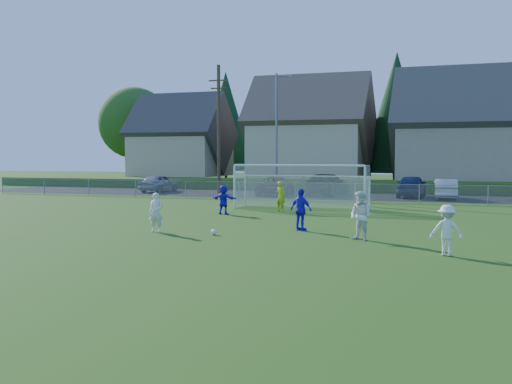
% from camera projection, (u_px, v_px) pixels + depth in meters
% --- Properties ---
extents(ground, '(160.00, 160.00, 0.00)m').
position_uv_depth(ground, '(173.00, 252.00, 18.36)').
color(ground, '#193D0C').
rests_on(ground, ground).
extents(asphalt_lot, '(60.00, 60.00, 0.00)m').
position_uv_depth(asphalt_lot, '(340.00, 196.00, 44.36)').
color(asphalt_lot, black).
rests_on(asphalt_lot, ground).
extents(grass_embankment, '(70.00, 6.00, 0.80)m').
position_uv_depth(grass_embankment, '(357.00, 185.00, 51.43)').
color(grass_embankment, '#1E420F').
rests_on(grass_embankment, ground).
extents(soccer_ball, '(0.22, 0.22, 0.22)m').
position_uv_depth(soccer_ball, '(214.00, 232.00, 22.35)').
color(soccer_ball, white).
rests_on(soccer_ball, ground).
extents(player_white_a, '(0.62, 0.46, 1.54)m').
position_uv_depth(player_white_a, '(156.00, 212.00, 23.21)').
color(player_white_a, white).
rests_on(player_white_a, ground).
extents(player_white_b, '(1.06, 1.00, 1.73)m').
position_uv_depth(player_white_b, '(361.00, 216.00, 20.90)').
color(player_white_b, white).
rests_on(player_white_b, ground).
extents(player_white_c, '(0.99, 0.59, 1.52)m').
position_uv_depth(player_white_c, '(447.00, 230.00, 17.74)').
color(player_white_c, white).
rests_on(player_white_c, ground).
extents(player_blue_a, '(1.05, 0.73, 1.66)m').
position_uv_depth(player_blue_a, '(301.00, 210.00, 23.67)').
color(player_blue_a, '#2215CB').
rests_on(player_blue_a, ground).
extents(player_blue_b, '(1.43, 0.64, 1.49)m').
position_uv_depth(player_blue_b, '(224.00, 200.00, 30.28)').
color(player_blue_b, '#2215CB').
rests_on(player_blue_b, ground).
extents(goalkeeper, '(0.70, 0.60, 1.63)m').
position_uv_depth(goalkeeper, '(281.00, 196.00, 31.69)').
color(goalkeeper, '#AFD318').
rests_on(goalkeeper, ground).
extents(car_a, '(1.92, 4.30, 1.43)m').
position_uv_depth(car_a, '(159.00, 183.00, 49.01)').
color(car_a, gray).
rests_on(car_a, ground).
extents(car_c, '(2.57, 5.03, 1.36)m').
position_uv_depth(car_c, '(276.00, 186.00, 45.17)').
color(car_c, '#540912').
rests_on(car_c, ground).
extents(car_d, '(2.70, 5.67, 1.60)m').
position_uv_depth(car_d, '(327.00, 185.00, 44.83)').
color(car_d, black).
rests_on(car_d, ground).
extents(car_e, '(1.94, 4.72, 1.60)m').
position_uv_depth(car_e, '(411.00, 186.00, 42.54)').
color(car_e, '#152049').
rests_on(car_e, ground).
extents(car_f, '(1.61, 4.22, 1.37)m').
position_uv_depth(car_f, '(446.00, 189.00, 40.78)').
color(car_f, silver).
rests_on(car_f, ground).
extents(soccer_goal, '(7.42, 1.90, 2.50)m').
position_uv_depth(soccer_goal, '(302.00, 180.00, 33.43)').
color(soccer_goal, white).
rests_on(soccer_goal, ground).
extents(chainlink_fence, '(52.06, 0.06, 1.20)m').
position_uv_depth(chainlink_fence, '(325.00, 191.00, 39.12)').
color(chainlink_fence, gray).
rests_on(chainlink_fence, ground).
extents(streetlight, '(1.38, 0.18, 9.00)m').
position_uv_depth(streetlight, '(277.00, 130.00, 44.07)').
color(streetlight, slate).
rests_on(streetlight, ground).
extents(utility_pole, '(1.60, 0.26, 10.00)m').
position_uv_depth(utility_pole, '(219.00, 128.00, 46.61)').
color(utility_pole, '#473321').
rests_on(utility_pole, ground).
extents(houses_row, '(53.90, 11.45, 13.27)m').
position_uv_depth(houses_row, '(390.00, 110.00, 57.43)').
color(houses_row, tan).
rests_on(houses_row, ground).
extents(tree_row, '(65.98, 12.36, 13.80)m').
position_uv_depth(tree_row, '(388.00, 119.00, 63.68)').
color(tree_row, '#382616').
rests_on(tree_row, ground).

